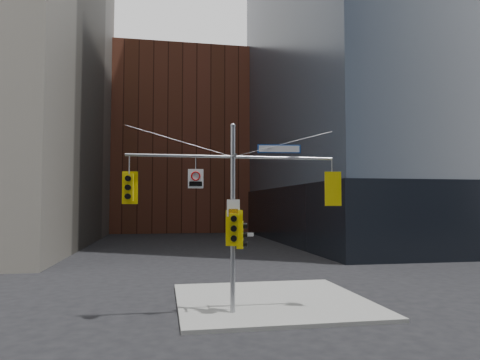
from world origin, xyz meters
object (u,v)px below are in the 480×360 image
object	(u,v)px
traffic_light_east_arm	(332,189)
street_sign_blade	(279,149)
traffic_light_west_arm	(129,188)
traffic_light_pole_side	(241,235)
signal_assembly	(233,198)
regulatory_sign_arm	(196,178)
traffic_light_pole_front	(234,228)

from	to	relation	value
traffic_light_east_arm	street_sign_blade	bearing A→B (deg)	11.83
traffic_light_west_arm	street_sign_blade	world-z (taller)	street_sign_blade
traffic_light_west_arm	traffic_light_pole_side	distance (m)	4.52
signal_assembly	street_sign_blade	world-z (taller)	signal_assembly
traffic_light_west_arm	regulatory_sign_arm	size ratio (longest dim) A/B	1.66
street_sign_blade	traffic_light_pole_front	bearing A→B (deg)	-165.38
traffic_light_pole_front	street_sign_blade	size ratio (longest dim) A/B	0.80
signal_assembly	regulatory_sign_arm	xyz separation A→B (m)	(-1.42, -0.02, 0.76)
traffic_light_pole_side	traffic_light_east_arm	bearing A→B (deg)	-75.93
traffic_light_pole_side	street_sign_blade	xyz separation A→B (m)	(1.50, 0.01, 3.32)
street_sign_blade	signal_assembly	bearing A→B (deg)	-173.69
traffic_light_east_arm	street_sign_blade	world-z (taller)	street_sign_blade
traffic_light_east_arm	street_sign_blade	distance (m)	2.67
traffic_light_pole_side	traffic_light_pole_front	distance (m)	0.49
signal_assembly	street_sign_blade	bearing A→B (deg)	0.10
traffic_light_pole_front	traffic_light_pole_side	bearing A→B (deg)	51.00
traffic_light_west_arm	traffic_light_pole_side	bearing A→B (deg)	7.15
traffic_light_west_arm	traffic_light_pole_front	size ratio (longest dim) A/B	0.89
traffic_light_pole_side	signal_assembly	bearing A→B (deg)	103.38
traffic_light_pole_side	street_sign_blade	bearing A→B (deg)	-75.75
traffic_light_pole_front	regulatory_sign_arm	bearing A→B (deg)	-178.19
signal_assembly	traffic_light_pole_side	size ratio (longest dim) A/B	7.71
signal_assembly	traffic_light_east_arm	size ratio (longest dim) A/B	5.93
traffic_light_pole_side	traffic_light_pole_front	size ratio (longest dim) A/B	0.77
traffic_light_east_arm	regulatory_sign_arm	distance (m)	5.42
signal_assembly	traffic_light_west_arm	xyz separation A→B (m)	(-3.84, 0.01, 0.38)
signal_assembly	traffic_light_pole_front	xyz separation A→B (m)	(0.00, -0.27, -1.12)
traffic_light_east_arm	traffic_light_pole_front	xyz separation A→B (m)	(-3.99, -0.27, -1.50)
traffic_light_west_arm	street_sign_blade	bearing A→B (deg)	7.27
signal_assembly	traffic_light_pole_side	xyz separation A→B (m)	(0.32, -0.00, -1.38)
signal_assembly	regulatory_sign_arm	world-z (taller)	signal_assembly
traffic_light_pole_side	regulatory_sign_arm	bearing A→B (deg)	104.55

